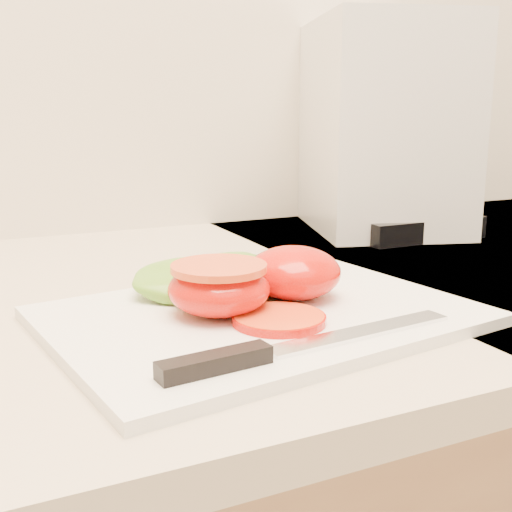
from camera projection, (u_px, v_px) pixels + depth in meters
name	position (u px, v px, depth m)	size (l,w,h in m)	color
cutting_board	(261.00, 316.00, 0.54)	(0.35, 0.25, 0.01)	white
tomato_half_dome	(294.00, 272.00, 0.57)	(0.09, 0.09, 0.05)	red
tomato_half_cut	(219.00, 287.00, 0.53)	(0.09, 0.09, 0.04)	red
tomato_slice_0	(279.00, 319.00, 0.51)	(0.07, 0.07, 0.01)	#DD4E1C
lettuce_leaf_0	(205.00, 280.00, 0.59)	(0.13, 0.09, 0.03)	olive
lettuce_leaf_1	(242.00, 273.00, 0.62)	(0.11, 0.08, 0.02)	olive
knife	(278.00, 349.00, 0.44)	(0.25, 0.05, 0.01)	silver
appliance	(383.00, 127.00, 0.93)	(0.20, 0.25, 0.30)	silver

